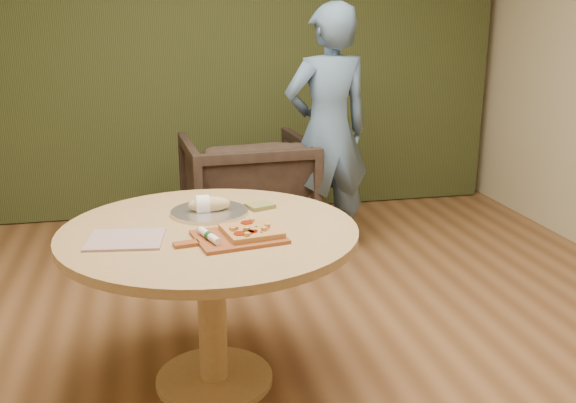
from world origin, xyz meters
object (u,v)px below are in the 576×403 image
(flatbread_pizza, at_px, (251,231))
(armchair, at_px, (247,185))
(pedestal_table, at_px, (210,258))
(cutlery_roll, at_px, (209,236))
(person_standing, at_px, (328,132))
(bread_roll, at_px, (207,204))
(serving_tray, at_px, (209,212))
(pizza_paddle, at_px, (236,237))

(flatbread_pizza, relative_size, armchair, 0.29)
(pedestal_table, bearing_deg, cutlery_roll, -95.12)
(armchair, xyz_separation_m, person_standing, (0.53, -0.24, 0.41))
(bread_roll, xyz_separation_m, armchair, (0.42, 1.59, -0.35))
(cutlery_roll, distance_m, armchair, 2.06)
(cutlery_roll, height_order, serving_tray, cutlery_roll)
(pedestal_table, relative_size, pizza_paddle, 2.75)
(cutlery_roll, xyz_separation_m, armchair, (0.45, 1.98, -0.33))
(flatbread_pizza, distance_m, armchair, 2.00)
(pizza_paddle, relative_size, serving_tray, 1.31)
(serving_tray, xyz_separation_m, bread_roll, (-0.01, 0.00, 0.04))
(pizza_paddle, distance_m, flatbread_pizza, 0.07)
(cutlery_roll, bearing_deg, bread_roll, 67.06)
(pizza_paddle, height_order, armchair, armchair)
(armchair, height_order, person_standing, person_standing)
(pizza_paddle, height_order, flatbread_pizza, flatbread_pizza)
(pedestal_table, height_order, armchair, armchair)
(person_standing, bearing_deg, flatbread_pizza, 55.76)
(person_standing, bearing_deg, serving_tray, 45.99)
(pizza_paddle, distance_m, person_standing, 1.93)
(serving_tray, xyz_separation_m, armchair, (0.41, 1.59, -0.31))
(armchair, bearing_deg, bread_roll, 71.83)
(serving_tray, relative_size, armchair, 0.40)
(pedestal_table, relative_size, bread_roll, 6.66)
(cutlery_roll, bearing_deg, pizza_paddle, -8.05)
(bread_roll, bearing_deg, flatbread_pizza, -68.11)
(pedestal_table, bearing_deg, pizza_paddle, -59.84)
(pizza_paddle, bearing_deg, armchair, 70.19)
(flatbread_pizza, xyz_separation_m, armchair, (0.28, 1.95, -0.33))
(flatbread_pizza, relative_size, person_standing, 0.15)
(bread_roll, height_order, armchair, armchair)
(flatbread_pizza, distance_m, serving_tray, 0.39)
(pedestal_table, bearing_deg, person_standing, 58.14)
(pizza_paddle, height_order, bread_roll, bread_roll)
(pizza_paddle, bearing_deg, cutlery_roll, -179.45)
(flatbread_pizza, bearing_deg, armchair, 81.95)
(bread_roll, bearing_deg, pedestal_table, -93.64)
(serving_tray, bearing_deg, bread_roll, 180.00)
(bread_roll, relative_size, person_standing, 0.11)
(pizza_paddle, bearing_deg, serving_tray, 91.12)
(pedestal_table, xyz_separation_m, person_standing, (0.97, 1.56, 0.25))
(pedestal_table, distance_m, serving_tray, 0.26)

